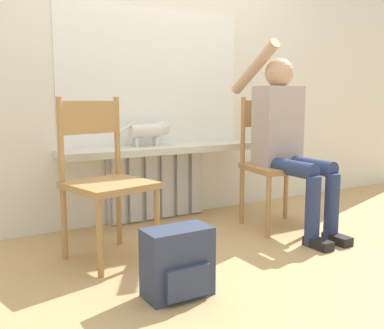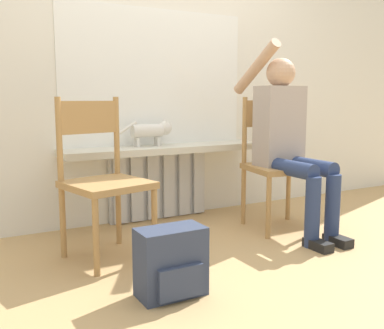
{
  "view_description": "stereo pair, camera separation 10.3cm",
  "coord_description": "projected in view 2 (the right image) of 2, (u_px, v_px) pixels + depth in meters",
  "views": [
    {
      "loc": [
        -1.59,
        -2.05,
        0.97
      ],
      "look_at": [
        0.0,
        0.6,
        0.51
      ],
      "focal_mm": 42.0,
      "sensor_mm": 36.0,
      "label": 1
    },
    {
      "loc": [
        -1.5,
        -2.1,
        0.97
      ],
      "look_at": [
        0.0,
        0.6,
        0.51
      ],
      "focal_mm": 42.0,
      "sensor_mm": 36.0,
      "label": 2
    }
  ],
  "objects": [
    {
      "name": "radiator",
      "position": [
        159.0,
        185.0,
        3.64
      ],
      "size": [
        0.84,
        0.08,
        0.56
      ],
      "color": "silver",
      "rests_on": "ground_plane"
    },
    {
      "name": "wall_with_window",
      "position": [
        154.0,
        50.0,
        3.55
      ],
      "size": [
        7.0,
        0.06,
        2.7
      ],
      "color": "white",
      "rests_on": "ground_plane"
    },
    {
      "name": "windowsill",
      "position": [
        165.0,
        149.0,
        3.49
      ],
      "size": [
        1.61,
        0.33,
        0.05
      ],
      "color": "beige",
      "rests_on": "radiator"
    },
    {
      "name": "backpack",
      "position": [
        171.0,
        263.0,
        2.21
      ],
      "size": [
        0.33,
        0.21,
        0.35
      ],
      "color": "#333D56",
      "rests_on": "ground_plane"
    },
    {
      "name": "window_glass",
      "position": [
        156.0,
        78.0,
        3.55
      ],
      "size": [
        1.55,
        0.01,
        1.06
      ],
      "color": "white",
      "rests_on": "windowsill"
    },
    {
      "name": "chair_right",
      "position": [
        277.0,
        162.0,
        3.36
      ],
      "size": [
        0.52,
        0.52,
        0.98
      ],
      "rotation": [
        0.0,
        0.0,
        -0.17
      ],
      "color": "#B2844C",
      "rests_on": "ground_plane"
    },
    {
      "name": "person",
      "position": [
        288.0,
        135.0,
        3.22
      ],
      "size": [
        0.36,
        1.01,
        1.38
      ],
      "color": "navy",
      "rests_on": "ground_plane"
    },
    {
      "name": "cat",
      "position": [
        153.0,
        130.0,
        3.46
      ],
      "size": [
        0.45,
        0.11,
        0.2
      ],
      "color": "silver",
      "rests_on": "windowsill"
    },
    {
      "name": "chair_left",
      "position": [
        103.0,
        177.0,
        2.72
      ],
      "size": [
        0.54,
        0.54,
        0.98
      ],
      "rotation": [
        0.0,
        0.0,
        0.23
      ],
      "color": "#B2844C",
      "rests_on": "ground_plane"
    },
    {
      "name": "ground_plane",
      "position": [
        241.0,
        262.0,
        2.68
      ],
      "size": [
        12.0,
        12.0,
        0.0
      ],
      "primitive_type": "plane",
      "color": "tan"
    }
  ]
}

